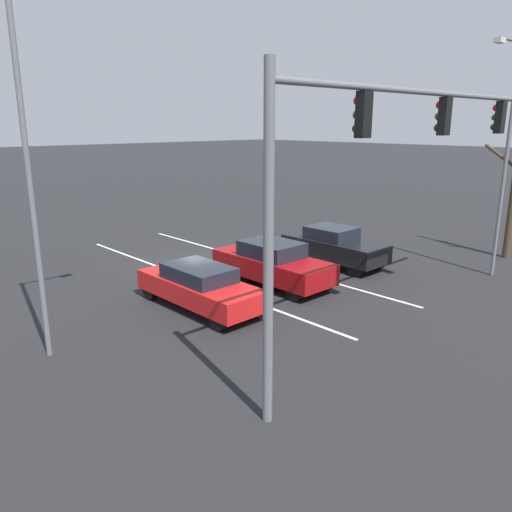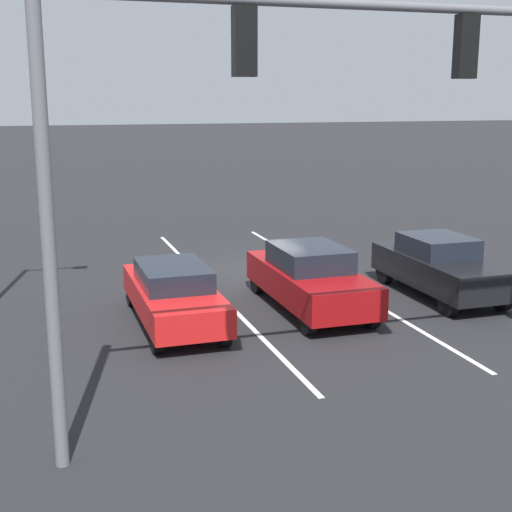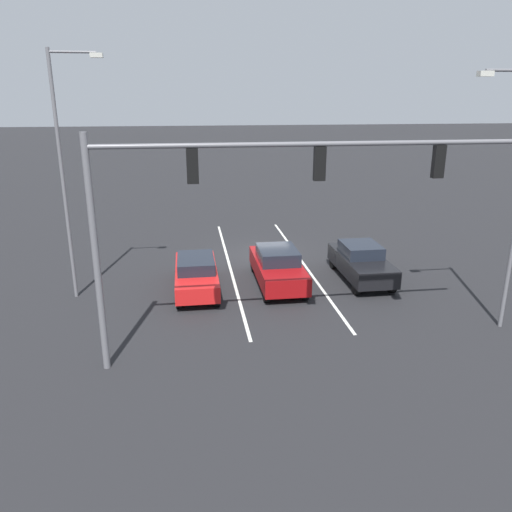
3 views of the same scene
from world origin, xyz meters
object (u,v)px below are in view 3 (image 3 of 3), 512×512
at_px(car_maroon_midlane_front, 278,267).
at_px(traffic_signal_gantry, 239,191).
at_px(street_lamp_right_shoulder, 66,164).
at_px(car_black_leftlane_front, 361,262).
at_px(car_red_rightlane_front, 196,273).

distance_m(car_maroon_midlane_front, traffic_signal_gantry, 7.89).
bearing_deg(street_lamp_right_shoulder, car_maroon_midlane_front, -178.68).
bearing_deg(car_maroon_midlane_front, traffic_signal_gantry, 69.68).
bearing_deg(car_maroon_midlane_front, car_black_leftlane_front, -178.55).
bearing_deg(car_black_leftlane_front, traffic_signal_gantry, 45.92).
bearing_deg(street_lamp_right_shoulder, car_red_rightlane_front, -179.67).
bearing_deg(traffic_signal_gantry, car_maroon_midlane_front, -110.32).
bearing_deg(car_red_rightlane_front, street_lamp_right_shoulder, 0.33).
relative_size(car_red_rightlane_front, car_black_leftlane_front, 1.07).
bearing_deg(car_black_leftlane_front, street_lamp_right_shoulder, 1.36).
height_order(car_maroon_midlane_front, car_red_rightlane_front, car_maroon_midlane_front).
distance_m(car_red_rightlane_front, street_lamp_right_shoulder, 6.57).
bearing_deg(car_black_leftlane_front, car_red_rightlane_front, 2.03).
bearing_deg(car_red_rightlane_front, car_black_leftlane_front, -177.97).
distance_m(car_maroon_midlane_front, car_red_rightlane_front, 3.49).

